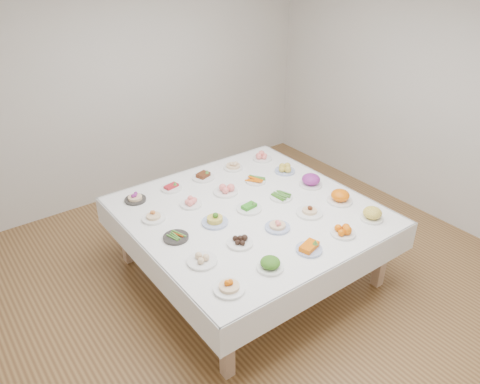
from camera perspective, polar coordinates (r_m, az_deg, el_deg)
room_envelope at (r=3.88m, az=2.93°, el=10.36°), size 5.02×5.02×2.81m
display_table at (r=4.51m, az=1.14°, el=-2.92°), size 2.20×2.20×0.75m
dish_0 at (r=3.52m, az=-1.33°, el=-11.17°), size 0.24×0.24×0.12m
dish_1 at (r=3.72m, az=3.71°, el=-8.70°), size 0.21×0.21×0.11m
dish_2 at (r=3.95m, az=8.44°, el=-6.58°), size 0.22×0.22×0.10m
dish_3 at (r=4.20m, az=12.49°, el=-4.52°), size 0.22×0.22×0.10m
dish_4 at (r=4.47m, az=15.81°, el=-2.64°), size 0.21×0.21×0.12m
dish_5 at (r=3.80m, az=-4.65°, el=-8.07°), size 0.24×0.24×0.10m
dish_6 at (r=3.99m, az=-0.01°, el=-5.95°), size 0.22×0.22×0.09m
dish_7 at (r=4.19m, az=4.60°, el=-3.95°), size 0.22×0.22×0.11m
dish_8 at (r=4.43m, az=8.50°, el=-2.06°), size 0.25×0.25×0.12m
dish_9 at (r=4.67m, az=12.13°, el=-0.38°), size 0.25×0.25×0.15m
dish_10 at (r=4.10m, az=-7.83°, el=-5.42°), size 0.22×0.22×0.05m
dish_11 at (r=4.24m, az=-3.10°, el=-3.07°), size 0.24×0.24×0.14m
dish_12 at (r=4.46m, az=1.11°, el=-1.73°), size 0.24×0.24×0.10m
dish_13 at (r=4.68m, az=5.03°, el=-0.47°), size 0.22×0.22×0.06m
dish_14 at (r=4.92m, az=8.64°, el=1.51°), size 0.27×0.27×0.15m
dish_15 at (r=4.38m, az=-10.52°, el=-2.80°), size 0.21×0.21×0.11m
dish_16 at (r=4.56m, az=-6.00°, el=-1.24°), size 0.21×0.21×0.09m
dish_17 at (r=4.73m, az=-1.76°, el=0.45°), size 0.24×0.24×0.12m
dish_18 at (r=4.96m, az=1.93°, el=1.47°), size 0.22×0.21×0.05m
dish_19 at (r=5.18m, az=5.49°, el=2.86°), size 0.22×0.22×0.10m
dish_20 at (r=4.72m, az=-12.68°, el=-0.62°), size 0.21×0.21×0.10m
dish_21 at (r=4.86m, az=-8.38°, el=0.69°), size 0.21×0.21×0.09m
dish_22 at (r=5.03m, az=-4.51°, el=2.06°), size 0.24×0.24×0.10m
dish_23 at (r=5.22m, az=-0.84°, el=3.45°), size 0.21×0.21×0.13m
dish_24 at (r=5.45m, az=2.75°, el=4.36°), size 0.22×0.22×0.10m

